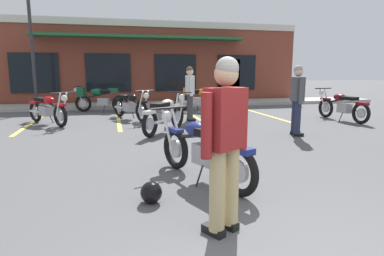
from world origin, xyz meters
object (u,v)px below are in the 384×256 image
(motorcycle_silver_naked, at_px, (342,106))
(person_in_shorts_foreground, at_px, (297,96))
(parking_lot_lamp_post, at_px, (29,19))
(motorcycle_red_sportbike, at_px, (165,114))
(motorcycle_foreground_classic, at_px, (202,149))
(motorcycle_green_cafe_racer, at_px, (47,109))
(person_by_back_row, at_px, (225,137))
(helmet_on_pavement, at_px, (151,192))
(motorcycle_orange_scrambler, at_px, (98,98))
(motorcycle_blue_standard, at_px, (130,105))
(motorcycle_black_cruiser, at_px, (203,98))
(person_in_black_shirt, at_px, (190,90))

(motorcycle_silver_naked, bearing_deg, person_in_shorts_foreground, -146.44)
(parking_lot_lamp_post, bearing_deg, motorcycle_red_sportbike, -51.34)
(motorcycle_foreground_classic, bearing_deg, motorcycle_silver_naked, 37.19)
(motorcycle_green_cafe_racer, bearing_deg, person_by_back_row, -68.73)
(person_in_shorts_foreground, height_order, helmet_on_pavement, person_in_shorts_foreground)
(person_by_back_row, bearing_deg, parking_lot_lamp_post, 109.96)
(motorcycle_foreground_classic, xyz_separation_m, motorcycle_orange_scrambler, (-1.71, 8.41, 0.07))
(motorcycle_silver_naked, bearing_deg, motorcycle_orange_scrambler, 151.63)
(motorcycle_blue_standard, height_order, motorcycle_green_cafe_racer, same)
(person_in_shorts_foreground, bearing_deg, motorcycle_foreground_classic, -139.87)
(person_by_back_row, xyz_separation_m, parking_lot_lamp_post, (-3.76, 10.36, 2.43))
(motorcycle_silver_naked, xyz_separation_m, motorcycle_blue_standard, (-6.43, 1.79, 0.00))
(motorcycle_black_cruiser, bearing_deg, person_by_back_row, -104.51)
(motorcycle_orange_scrambler, bearing_deg, person_in_shorts_foreground, -50.72)
(motorcycle_silver_naked, distance_m, person_in_black_shirt, 4.78)
(person_by_back_row, bearing_deg, motorcycle_blue_standard, 93.34)
(motorcycle_blue_standard, xyz_separation_m, motorcycle_orange_scrambler, (-1.05, 2.25, 0.07))
(motorcycle_black_cruiser, relative_size, person_in_shorts_foreground, 1.11)
(motorcycle_green_cafe_racer, xyz_separation_m, person_in_black_shirt, (4.17, -0.28, 0.49))
(person_in_shorts_foreground, relative_size, helmet_on_pavement, 6.44)
(motorcycle_orange_scrambler, height_order, helmet_on_pavement, motorcycle_orange_scrambler)
(motorcycle_blue_standard, height_order, person_in_shorts_foreground, person_in_shorts_foreground)
(motorcycle_foreground_classic, distance_m, parking_lot_lamp_post, 10.12)
(motorcycle_silver_naked, distance_m, motorcycle_orange_scrambler, 8.49)
(person_in_black_shirt, bearing_deg, motorcycle_blue_standard, 158.39)
(parking_lot_lamp_post, bearing_deg, motorcycle_foreground_classic, -65.78)
(motorcycle_silver_naked, distance_m, motorcycle_blue_standard, 6.67)
(motorcycle_silver_naked, bearing_deg, motorcycle_green_cafe_racer, 171.24)
(helmet_on_pavement, bearing_deg, motorcycle_orange_scrambler, 95.68)
(motorcycle_blue_standard, bearing_deg, person_in_shorts_foreground, -43.91)
(person_in_shorts_foreground, distance_m, helmet_on_pavement, 5.10)
(motorcycle_foreground_classic, height_order, helmet_on_pavement, motorcycle_foreground_classic)
(motorcycle_red_sportbike, distance_m, motorcycle_orange_scrambler, 4.98)
(motorcycle_red_sportbike, bearing_deg, motorcycle_green_cafe_racer, 147.79)
(motorcycle_silver_naked, xyz_separation_m, person_in_shorts_foreground, (-2.71, -1.80, 0.49))
(motorcycle_orange_scrambler, relative_size, person_in_black_shirt, 1.21)
(motorcycle_foreground_classic, relative_size, person_by_back_row, 1.20)
(motorcycle_foreground_classic, relative_size, helmet_on_pavement, 7.70)
(helmet_on_pavement, bearing_deg, motorcycle_green_cafe_racer, 109.29)
(motorcycle_silver_naked, relative_size, person_in_black_shirt, 1.26)
(motorcycle_silver_naked, height_order, motorcycle_green_cafe_racer, same)
(motorcycle_foreground_classic, distance_m, motorcycle_blue_standard, 6.20)
(motorcycle_red_sportbike, distance_m, motorcycle_black_cruiser, 4.26)
(motorcycle_foreground_classic, xyz_separation_m, person_in_shorts_foreground, (3.06, 2.58, 0.49))
(motorcycle_blue_standard, height_order, person_in_black_shirt, person_in_black_shirt)
(motorcycle_silver_naked, relative_size, person_in_shorts_foreground, 1.26)
(motorcycle_black_cruiser, distance_m, motorcycle_green_cafe_racer, 5.45)
(motorcycle_orange_scrambler, relative_size, helmet_on_pavement, 7.81)
(motorcycle_foreground_classic, height_order, motorcycle_silver_naked, same)
(motorcycle_black_cruiser, height_order, person_in_shorts_foreground, person_in_shorts_foreground)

